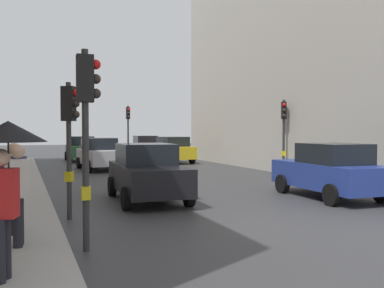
{
  "coord_description": "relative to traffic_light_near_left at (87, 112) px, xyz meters",
  "views": [
    {
      "loc": [
        -6.46,
        -7.45,
        2.17
      ],
      "look_at": [
        -0.17,
        8.22,
        1.63
      ],
      "focal_mm": 39.61,
      "sensor_mm": 36.0,
      "label": 1
    }
  ],
  "objects": [
    {
      "name": "car_green_estate",
      "position": [
        2.82,
        23.2,
        -1.62
      ],
      "size": [
        2.03,
        4.21,
        1.76
      ],
      "color": "#2D6038",
      "rests_on": "ground"
    },
    {
      "name": "car_blue_van",
      "position": [
        8.13,
        3.25,
        -1.62
      ],
      "size": [
        2.19,
        4.29,
        1.76
      ],
      "color": "navy",
      "rests_on": "ground"
    },
    {
      "name": "car_red_sedan",
      "position": [
        8.13,
        25.48,
        -1.62
      ],
      "size": [
        2.17,
        4.28,
        1.76
      ],
      "color": "red",
      "rests_on": "ground"
    },
    {
      "name": "traffic_light_mid_street",
      "position": [
        10.79,
        9.79,
        0.04
      ],
      "size": [
        0.36,
        0.45,
        3.68
      ],
      "color": "#2D2D2D",
      "rests_on": "ground"
    },
    {
      "name": "ground_plane",
      "position": [
        5.39,
        -0.28,
        -2.5
      ],
      "size": [
        120.0,
        120.0,
        0.0
      ],
      "primitive_type": "plane",
      "color": "#38383A"
    },
    {
      "name": "traffic_light_far_median",
      "position": [
        5.9,
        21.82,
        0.21
      ],
      "size": [
        0.25,
        0.43,
        3.93
      ],
      "color": "#2D2D2D",
      "rests_on": "ground"
    },
    {
      "name": "car_yellow_taxi",
      "position": [
        8.28,
        19.22,
        -1.62
      ],
      "size": [
        2.24,
        4.31,
        1.76
      ],
      "color": "yellow",
      "rests_on": "ground"
    },
    {
      "name": "car_dark_suv",
      "position": [
        2.51,
        4.93,
        -1.62
      ],
      "size": [
        2.19,
        4.29,
        1.76
      ],
      "color": "black",
      "rests_on": "ground"
    },
    {
      "name": "car_silver_hatchback",
      "position": [
        2.91,
        15.91,
        -1.62
      ],
      "size": [
        2.26,
        4.32,
        1.76
      ],
      "color": "#BCBCC1",
      "rests_on": "ground"
    },
    {
      "name": "pedestrian_with_umbrella",
      "position": [
        -1.28,
        -1.62,
        -0.66
      ],
      "size": [
        1.0,
        1.0,
        2.14
      ],
      "color": "black",
      "rests_on": "sidewalk_kerb"
    },
    {
      "name": "pedestrian_with_grey_backpack",
      "position": [
        -1.27,
        1.18,
        -1.33
      ],
      "size": [
        0.66,
        0.46,
        1.77
      ],
      "color": "black",
      "rests_on": "sidewalk_kerb"
    },
    {
      "name": "building_facade_right",
      "position": [
        17.1,
        10.24,
        4.42
      ],
      "size": [
        12.0,
        25.09,
        13.82
      ],
      "primitive_type": "cube",
      "color": "#B2ADA3",
      "rests_on": "ground"
    },
    {
      "name": "traffic_light_near_left",
      "position": [
        0.0,
        0.0,
        0.0
      ],
      "size": [
        0.44,
        0.26,
        3.62
      ],
      "color": "#2D2D2D",
      "rests_on": "ground"
    },
    {
      "name": "pedestrian_with_black_backpack",
      "position": [
        -1.2,
        0.18,
        -1.33
      ],
      "size": [
        0.62,
        0.36,
        1.77
      ],
      "color": "black",
      "rests_on": "sidewalk_kerb"
    },
    {
      "name": "traffic_light_near_right",
      "position": [
        -0.0,
        2.91,
        -0.19
      ],
      "size": [
        0.44,
        0.37,
        3.34
      ],
      "color": "#2D2D2D",
      "rests_on": "ground"
    }
  ]
}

